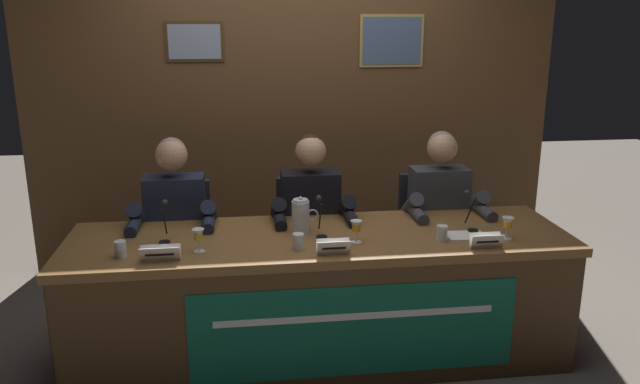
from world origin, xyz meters
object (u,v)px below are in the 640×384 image
juice_glass_left (198,236)px  microphone_left (165,229)px  conference_table (323,282)px  water_cup_right (442,234)px  chair_right (431,243)px  microphone_right (471,218)px  water_pitcher_central (301,216)px  document_stack_right (466,236)px  nameplate_left (160,253)px  nameplate_right (486,241)px  chair_center (309,249)px  panelist_left (175,224)px  juice_glass_center (356,227)px  water_cup_left (121,250)px  nameplate_center (333,247)px  panelist_right (442,213)px  water_cup_center (298,242)px  panelist_center (312,219)px  microphone_center (321,224)px  chair_left (180,255)px  juice_glass_right (508,224)px

juice_glass_left → microphone_left: size_ratio=0.57×
conference_table → water_cup_right: size_ratio=32.86×
conference_table → chair_right: (0.83, 0.69, -0.06)m
chair_right → microphone_right: 0.72m
microphone_right → water_pitcher_central: bearing=173.8°
conference_table → document_stack_right: bearing=-2.0°
nameplate_left → water_cup_right: (1.48, 0.11, -0.00)m
water_pitcher_central → nameplate_right: bearing=-21.9°
nameplate_right → water_pitcher_central: size_ratio=0.82×
document_stack_right → chair_center: bearing=138.0°
panelist_left → microphone_left: bearing=-91.9°
document_stack_right → juice_glass_center: bearing=-179.4°
water_cup_left → microphone_left: size_ratio=0.39×
conference_table → nameplate_center: bearing=-82.0°
nameplate_center → panelist_right: (0.80, 0.68, -0.07)m
water_cup_center → conference_table: bearing=33.5°
nameplate_left → juice_glass_center: juice_glass_center is taller
panelist_center → water_pitcher_central: panelist_center is taller
nameplate_right → document_stack_right: bearing=104.9°
panelist_center → nameplate_right: (0.84, -0.69, 0.07)m
microphone_right → nameplate_center: bearing=-162.3°
conference_table → panelist_center: (-0.00, 0.49, 0.21)m
juice_glass_left → juice_glass_center: size_ratio=1.00×
chair_center → microphone_center: bearing=-89.8°
microphone_center → water_pitcher_central: (-0.10, 0.10, 0.02)m
chair_left → microphone_left: microphone_left is taller
juice_glass_center → microphone_center: size_ratio=0.57×
chair_center → microphone_center: size_ratio=4.15×
microphone_right → microphone_center: bearing=179.7°
microphone_left → chair_right: bearing=19.3°
microphone_right → document_stack_right: 0.14m
nameplate_center → juice_glass_center: bearing=47.1°
conference_table → chair_right: bearing=39.8°
microphone_center → water_pitcher_central: size_ratio=1.03×
panelist_left → microphone_right: panelist_left is taller
conference_table → chair_center: size_ratio=3.11×
panelist_left → microphone_left: panelist_left is taller
water_cup_left → chair_left: bearing=74.8°
nameplate_left → juice_glass_left: (0.18, 0.10, 0.05)m
document_stack_right → microphone_left: bearing=175.4°
conference_table → juice_glass_center: size_ratio=22.53×
chair_left → nameplate_left: size_ratio=4.50×
chair_center → conference_table: bearing=-89.7°
nameplate_left → panelist_center: panelist_center is taller
panelist_left → juice_glass_right: bearing=-17.4°
juice_glass_center → microphone_center: (-0.18, 0.11, -0.01)m
conference_table → panelist_left: size_ratio=2.28×
water_cup_center → microphone_center: microphone_center is taller
panelist_left → chair_left: bearing=90.0°
chair_left → document_stack_right: (1.63, -0.72, 0.31)m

